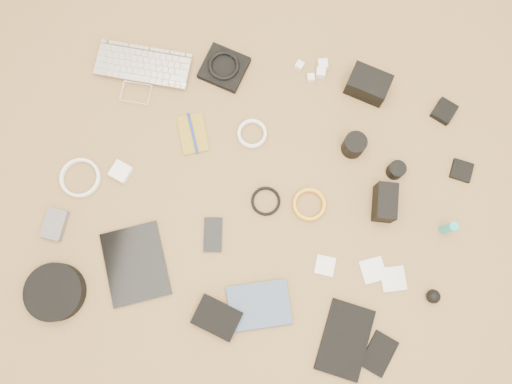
% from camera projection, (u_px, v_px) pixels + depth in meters
% --- Properties ---
extents(laptop, '(0.34, 0.24, 0.03)m').
position_uv_depth(laptop, '(140.00, 78.00, 1.78)').
color(laptop, silver).
rests_on(laptop, ground).
extents(headphone_pouch, '(0.18, 0.17, 0.03)m').
position_uv_depth(headphone_pouch, '(224.00, 68.00, 1.78)').
color(headphone_pouch, black).
rests_on(headphone_pouch, ground).
extents(headphones, '(0.15, 0.15, 0.01)m').
position_uv_depth(headphones, '(224.00, 65.00, 1.77)').
color(headphones, black).
rests_on(headphones, headphone_pouch).
extents(charger_a, '(0.03, 0.03, 0.02)m').
position_uv_depth(charger_a, '(300.00, 66.00, 1.79)').
color(charger_a, white).
rests_on(charger_a, ground).
extents(charger_b, '(0.03, 0.03, 0.03)m').
position_uv_depth(charger_b, '(321.00, 73.00, 1.78)').
color(charger_b, white).
rests_on(charger_b, ground).
extents(charger_c, '(0.04, 0.04, 0.03)m').
position_uv_depth(charger_c, '(323.00, 65.00, 1.78)').
color(charger_c, white).
rests_on(charger_c, ground).
extents(charger_d, '(0.03, 0.03, 0.02)m').
position_uv_depth(charger_d, '(311.00, 78.00, 1.78)').
color(charger_d, white).
rests_on(charger_d, ground).
extents(dslr_camera, '(0.16, 0.13, 0.08)m').
position_uv_depth(dslr_camera, '(368.00, 85.00, 1.74)').
color(dslr_camera, black).
rests_on(dslr_camera, ground).
extents(lens_pouch, '(0.09, 0.10, 0.03)m').
position_uv_depth(lens_pouch, '(444.00, 111.00, 1.75)').
color(lens_pouch, black).
rests_on(lens_pouch, ground).
extents(notebook_olive, '(0.14, 0.16, 0.01)m').
position_uv_depth(notebook_olive, '(193.00, 134.00, 1.75)').
color(notebook_olive, olive).
rests_on(notebook_olive, ground).
extents(pen_blue, '(0.07, 0.14, 0.01)m').
position_uv_depth(pen_blue, '(193.00, 133.00, 1.74)').
color(pen_blue, '#122D98').
rests_on(pen_blue, notebook_olive).
extents(cable_white_a, '(0.12, 0.12, 0.01)m').
position_uv_depth(cable_white_a, '(252.00, 134.00, 1.74)').
color(cable_white_a, white).
rests_on(cable_white_a, ground).
extents(lens_a, '(0.09, 0.09, 0.08)m').
position_uv_depth(lens_a, '(354.00, 145.00, 1.70)').
color(lens_a, black).
rests_on(lens_a, ground).
extents(lens_b, '(0.07, 0.07, 0.05)m').
position_uv_depth(lens_b, '(396.00, 170.00, 1.70)').
color(lens_b, black).
rests_on(lens_b, ground).
extents(card_reader, '(0.08, 0.08, 0.02)m').
position_uv_depth(card_reader, '(462.00, 171.00, 1.72)').
color(card_reader, black).
rests_on(card_reader, ground).
extents(power_brick, '(0.08, 0.08, 0.03)m').
position_uv_depth(power_brick, '(121.00, 172.00, 1.71)').
color(power_brick, white).
rests_on(power_brick, ground).
extents(cable_white_b, '(0.14, 0.14, 0.01)m').
position_uv_depth(cable_white_b, '(81.00, 178.00, 1.71)').
color(cable_white_b, white).
rests_on(cable_white_b, ground).
extents(cable_black, '(0.10, 0.10, 0.01)m').
position_uv_depth(cable_black, '(266.00, 201.00, 1.70)').
color(cable_black, black).
rests_on(cable_black, ground).
extents(cable_yellow, '(0.13, 0.13, 0.01)m').
position_uv_depth(cable_yellow, '(309.00, 205.00, 1.69)').
color(cable_yellow, gold).
rests_on(cable_yellow, ground).
extents(flash, '(0.07, 0.13, 0.09)m').
position_uv_depth(flash, '(385.00, 203.00, 1.66)').
color(flash, black).
rests_on(flash, ground).
extents(lens_cleaner, '(0.03, 0.03, 0.10)m').
position_uv_depth(lens_cleaner, '(448.00, 228.00, 1.63)').
color(lens_cleaner, '#1AA7AE').
rests_on(lens_cleaner, ground).
extents(battery_charger, '(0.07, 0.11, 0.03)m').
position_uv_depth(battery_charger, '(55.00, 224.00, 1.67)').
color(battery_charger, '#59595E').
rests_on(battery_charger, ground).
extents(tablet, '(0.28, 0.31, 0.01)m').
position_uv_depth(tablet, '(136.00, 264.00, 1.66)').
color(tablet, black).
rests_on(tablet, ground).
extents(phone, '(0.08, 0.13, 0.01)m').
position_uv_depth(phone, '(213.00, 235.00, 1.68)').
color(phone, black).
rests_on(phone, ground).
extents(filter_case_left, '(0.07, 0.07, 0.01)m').
position_uv_depth(filter_case_left, '(325.00, 266.00, 1.66)').
color(filter_case_left, silver).
rests_on(filter_case_left, ground).
extents(filter_case_mid, '(0.10, 0.10, 0.01)m').
position_uv_depth(filter_case_mid, '(373.00, 270.00, 1.65)').
color(filter_case_mid, silver).
rests_on(filter_case_mid, ground).
extents(filter_case_right, '(0.10, 0.10, 0.01)m').
position_uv_depth(filter_case_right, '(393.00, 279.00, 1.65)').
color(filter_case_right, silver).
rests_on(filter_case_right, ground).
extents(air_blower, '(0.05, 0.05, 0.05)m').
position_uv_depth(air_blower, '(433.00, 296.00, 1.62)').
color(air_blower, black).
rests_on(air_blower, ground).
extents(headphone_case, '(0.24, 0.24, 0.05)m').
position_uv_depth(headphone_case, '(55.00, 292.00, 1.62)').
color(headphone_case, black).
rests_on(headphone_case, ground).
extents(drive_case, '(0.16, 0.14, 0.04)m').
position_uv_depth(drive_case, '(217.00, 318.00, 1.61)').
color(drive_case, black).
rests_on(drive_case, ground).
extents(paperback, '(0.23, 0.20, 0.02)m').
position_uv_depth(paperback, '(262.00, 329.00, 1.61)').
color(paperback, '#3F506C').
rests_on(paperback, ground).
extents(notebook_black_a, '(0.17, 0.25, 0.02)m').
position_uv_depth(notebook_black_a, '(345.00, 340.00, 1.61)').
color(notebook_black_a, black).
rests_on(notebook_black_a, ground).
extents(notebook_black_b, '(0.12, 0.15, 0.01)m').
position_uv_depth(notebook_black_b, '(379.00, 354.00, 1.60)').
color(notebook_black_b, black).
rests_on(notebook_black_b, ground).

